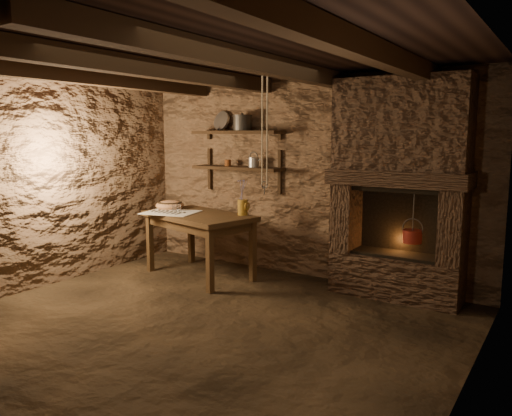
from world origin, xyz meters
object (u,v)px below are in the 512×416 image
Objects in this scene: wooden_bowl at (170,205)px; red_pot at (412,235)px; stoneware_jug at (243,200)px; iron_stockpot at (242,124)px; work_table at (199,243)px.

red_pot is at bearing 6.53° from wooden_bowl.
iron_stockpot reaches higher than stoneware_jug.
stoneware_jug reaches higher than wooden_bowl.
red_pot is (3.01, 0.35, -0.12)m from wooden_bowl.
iron_stockpot is 0.43× the size of red_pot.
wooden_bowl is at bearing 159.88° from stoneware_jug.
red_pot is (1.93, 0.26, -0.26)m from stoneware_jug.
wooden_bowl is 3.04m from red_pot.
stoneware_jug is 1.83× the size of iron_stockpot.
iron_stockpot is at bearing 29.62° from wooden_bowl.
stoneware_jug reaches higher than red_pot.
work_table is 4.10× the size of wooden_bowl.
work_table is 2.50m from red_pot.
work_table is 2.78× the size of red_pot.
red_pot is (2.20, -0.12, -1.16)m from iron_stockpot.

